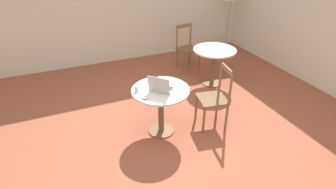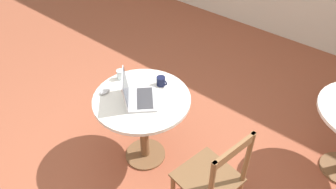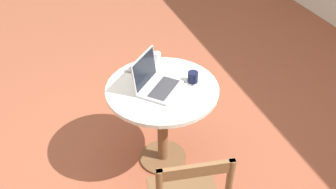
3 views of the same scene
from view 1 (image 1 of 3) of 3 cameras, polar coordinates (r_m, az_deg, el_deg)
ground_plane at (r=3.75m, az=1.09°, el=-10.40°), size 16.00×16.00×0.00m
wall_back at (r=6.03m, az=-12.09°, el=19.34°), size 9.40×0.06×2.70m
cafe_table_near at (r=3.63m, az=-1.59°, el=-0.87°), size 0.80×0.80×0.72m
cafe_table_mid at (r=5.05m, az=10.00°, el=8.12°), size 0.80×0.80×0.72m
chair_near_right at (r=3.90m, az=10.21°, el=-0.73°), size 0.47×0.47×0.95m
chair_mid_back at (r=5.71m, az=4.16°, el=10.05°), size 0.46×0.46×0.95m
laptop at (r=3.49m, az=-1.43°, el=1.53°), size 0.40×0.40×0.24m
mouse at (r=3.35m, az=-5.10°, el=-0.63°), size 0.06×0.10×0.03m
mug at (r=3.72m, az=-2.72°, el=3.31°), size 0.11×0.07×0.08m
drinking_glass at (r=3.50m, az=-6.84°, el=1.29°), size 0.06×0.06×0.09m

